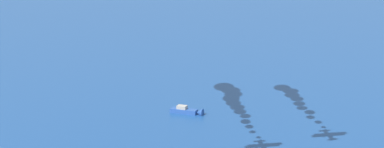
% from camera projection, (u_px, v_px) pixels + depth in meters
% --- Properties ---
extents(motorboat_ahead, '(8.50, 5.96, 2.46)m').
position_uv_depth(motorboat_ahead, '(188.00, 111.00, 179.28)').
color(motorboat_ahead, '#23478C').
rests_on(motorboat_ahead, ground_plane).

